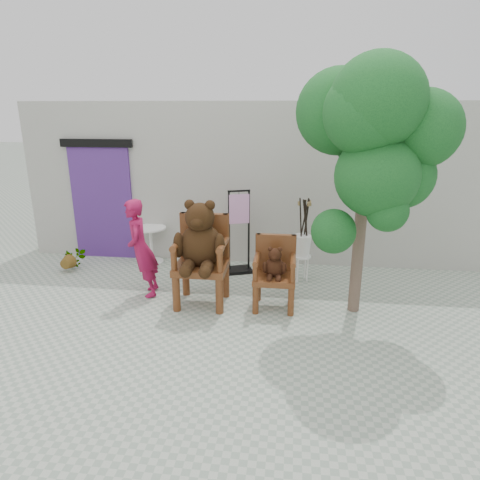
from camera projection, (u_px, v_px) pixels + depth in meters
The scene contains 11 objects.
ground_plane at pixel (238, 327), 5.88m from camera, with size 60.00×60.00×0.00m, color #A1A997.
back_wall at pixel (258, 181), 8.37m from camera, with size 9.00×1.00×3.00m, color #ABAAA0.
doorway at pixel (102, 200), 8.33m from camera, with size 1.40×0.11×2.33m.
chair_big at pixel (201, 246), 6.34m from camera, with size 0.77×0.85×1.62m.
chair_small at pixel (275, 268), 6.33m from camera, with size 0.62×0.56×1.08m.
person at pixel (141, 249), 6.67m from camera, with size 0.57×0.37×1.56m, color #981241.
cafe_table at pixel (151, 241), 8.21m from camera, with size 0.60×0.60×0.70m.
display_stand at pixel (239, 241), 7.69m from camera, with size 0.54×0.48×1.51m.
stool_bucket at pixel (302, 245), 7.29m from camera, with size 0.32×0.32×1.45m.
tree at pixel (373, 135), 5.33m from camera, with size 2.03×1.68×3.53m.
potted_plant at pixel (72, 258), 7.89m from camera, with size 0.40×0.35×0.45m, color #103D1A.
Camera 1 is at (0.68, -5.21, 2.89)m, focal length 32.00 mm.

